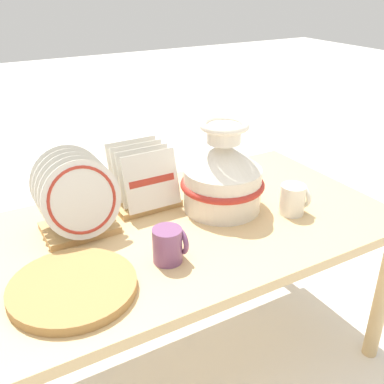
{
  "coord_description": "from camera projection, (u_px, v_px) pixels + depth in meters",
  "views": [
    {
      "loc": [
        -0.64,
        -1.12,
        1.35
      ],
      "look_at": [
        0.0,
        0.0,
        0.71
      ],
      "focal_mm": 42.0,
      "sensor_mm": 36.0,
      "label": 1
    }
  ],
  "objects": [
    {
      "name": "ground_plane",
      "position": [
        192.0,
        356.0,
        1.75
      ],
      "size": [
        14.0,
        14.0,
        0.0
      ],
      "primitive_type": "plane",
      "color": "silver"
    },
    {
      "name": "display_table",
      "position": [
        192.0,
        239.0,
        1.52
      ],
      "size": [
        1.32,
        0.77,
        0.6
      ],
      "color": "tan",
      "rests_on": "ground_plane"
    },
    {
      "name": "ceramic_vase",
      "position": [
        223.0,
        174.0,
        1.52
      ],
      "size": [
        0.29,
        0.29,
        0.31
      ],
      "color": "silver",
      "rests_on": "display_table"
    },
    {
      "name": "dish_rack_round_plates",
      "position": [
        77.0,
        202.0,
        1.38
      ],
      "size": [
        0.24,
        0.21,
        0.26
      ],
      "color": "tan",
      "rests_on": "display_table"
    },
    {
      "name": "dish_rack_square_plates",
      "position": [
        143.0,
        186.0,
        1.57
      ],
      "size": [
        0.22,
        0.2,
        0.21
      ],
      "color": "tan",
      "rests_on": "display_table"
    },
    {
      "name": "wicker_charger_stack",
      "position": [
        73.0,
        287.0,
        1.16
      ],
      "size": [
        0.33,
        0.33,
        0.03
      ],
      "color": "#AD7F47",
      "rests_on": "display_table"
    },
    {
      "name": "mug_plum_glaze",
      "position": [
        169.0,
        245.0,
        1.27
      ],
      "size": [
        0.09,
        0.09,
        0.1
      ],
      "color": "#7A4770",
      "rests_on": "display_table"
    },
    {
      "name": "mug_cream_glaze",
      "position": [
        293.0,
        199.0,
        1.52
      ],
      "size": [
        0.09,
        0.09,
        0.1
      ],
      "color": "silver",
      "rests_on": "display_table"
    }
  ]
}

